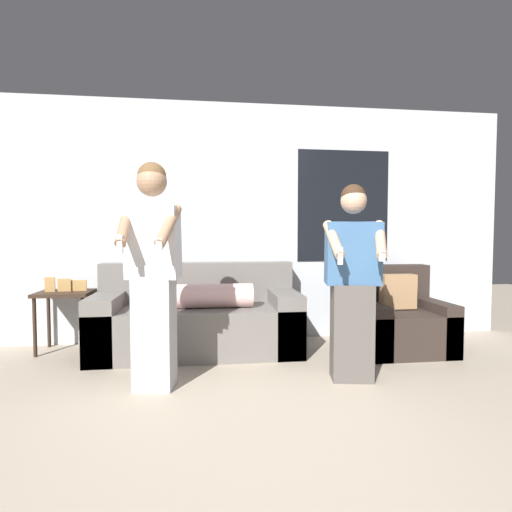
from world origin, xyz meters
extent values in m
plane|color=tan|center=(0.00, 0.00, 0.00)|extent=(14.00, 14.00, 0.00)
cube|color=silver|center=(0.00, 2.69, 1.35)|extent=(6.30, 0.06, 2.70)
cube|color=black|center=(1.19, 2.66, 1.55)|extent=(1.10, 0.01, 1.30)
cube|color=slate|center=(-0.51, 2.18, 0.24)|extent=(2.07, 0.86, 0.48)
cube|color=slate|center=(-0.51, 2.50, 0.69)|extent=(2.07, 0.22, 0.43)
cube|color=slate|center=(-1.40, 2.18, 0.31)|extent=(0.28, 0.86, 0.62)
cube|color=slate|center=(0.38, 2.18, 0.31)|extent=(0.28, 0.86, 0.62)
cylinder|color=beige|center=(-0.51, 2.07, 0.60)|extent=(1.10, 0.24, 0.24)
cube|color=#332823|center=(1.58, 1.98, 0.21)|extent=(0.89, 0.80, 0.42)
cube|color=#332823|center=(1.58, 2.29, 0.65)|extent=(0.89, 0.20, 0.45)
cube|color=#332823|center=(1.23, 1.98, 0.26)|extent=(0.18, 0.80, 0.52)
cube|color=#332823|center=(1.93, 1.98, 0.26)|extent=(0.18, 0.80, 0.52)
cube|color=#A87F56|center=(1.58, 2.04, 0.61)|extent=(0.36, 0.14, 0.36)
cube|color=#332319|center=(-1.88, 2.41, 0.61)|extent=(0.54, 0.44, 0.04)
cylinder|color=#332319|center=(-2.11, 2.23, 0.29)|extent=(0.04, 0.04, 0.59)
cylinder|color=#332319|center=(-1.65, 2.23, 0.29)|extent=(0.04, 0.04, 0.59)
cylinder|color=#332319|center=(-2.11, 2.59, 0.29)|extent=(0.04, 0.04, 0.59)
cylinder|color=#332319|center=(-1.65, 2.59, 0.29)|extent=(0.04, 0.04, 0.59)
cube|color=tan|center=(-2.01, 2.39, 0.69)|extent=(0.10, 0.02, 0.17)
cube|color=tan|center=(-1.88, 2.41, 0.68)|extent=(0.13, 0.02, 0.15)
cube|color=tan|center=(-1.74, 2.43, 0.67)|extent=(0.16, 0.02, 0.13)
cube|color=#B2B2B7|center=(-0.83, 1.26, 0.44)|extent=(0.34, 0.29, 0.87)
cube|color=silver|center=(-0.83, 1.25, 1.15)|extent=(0.44, 0.32, 0.57)
sphere|color=#A37A5B|center=(-0.84, 1.25, 1.61)|extent=(0.23, 0.23, 0.23)
sphere|color=brown|center=(-0.84, 1.26, 1.65)|extent=(0.22, 0.22, 0.22)
cylinder|color=#A37A5B|center=(-1.02, 1.14, 1.28)|extent=(0.08, 0.36, 0.33)
cube|color=white|center=(-1.02, 0.98, 1.14)|extent=(0.04, 0.04, 0.13)
cylinder|color=#A37A5B|center=(-0.70, 1.08, 1.28)|extent=(0.19, 0.36, 0.33)
cube|color=white|center=(-0.75, 0.94, 1.14)|extent=(0.05, 0.04, 0.08)
cube|color=#56514C|center=(0.77, 1.25, 0.40)|extent=(0.37, 0.29, 0.80)
cube|color=#3D6693|center=(0.77, 1.24, 1.06)|extent=(0.48, 0.32, 0.52)
sphere|color=tan|center=(0.77, 1.23, 1.48)|extent=(0.21, 0.21, 0.21)
sphere|color=#3D2819|center=(0.77, 1.24, 1.52)|extent=(0.20, 0.20, 0.20)
cylinder|color=tan|center=(0.57, 1.12, 1.17)|extent=(0.08, 0.36, 0.31)
cube|color=white|center=(0.57, 0.97, 1.05)|extent=(0.04, 0.04, 0.13)
cylinder|color=tan|center=(0.93, 1.06, 1.17)|extent=(0.20, 0.36, 0.31)
cube|color=white|center=(0.87, 0.92, 1.05)|extent=(0.05, 0.04, 0.08)
camera|label=1|loc=(-0.44, -1.91, 1.20)|focal=28.00mm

